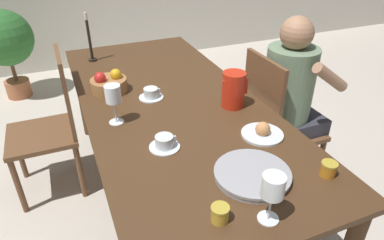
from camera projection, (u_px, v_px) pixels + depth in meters
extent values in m
plane|color=beige|center=(174.00, 196.00, 2.32)|extent=(20.00, 20.00, 0.00)
cube|color=#472D19|center=(170.00, 103.00, 1.95)|extent=(0.95, 2.18, 0.03)
cylinder|color=#472D19|center=(82.00, 97.00, 2.82)|extent=(0.07, 0.07, 0.71)
cylinder|color=#472D19|center=(177.00, 81.00, 3.09)|extent=(0.07, 0.07, 0.71)
cylinder|color=brown|center=(285.00, 137.00, 2.57)|extent=(0.04, 0.04, 0.41)
cylinder|color=brown|center=(318.00, 166.00, 2.28)|extent=(0.04, 0.04, 0.41)
cylinder|color=brown|center=(242.00, 148.00, 2.45)|extent=(0.04, 0.04, 0.41)
cylinder|color=brown|center=(271.00, 180.00, 2.16)|extent=(0.04, 0.04, 0.41)
cube|color=brown|center=(283.00, 130.00, 2.25)|extent=(0.42, 0.42, 0.03)
cube|color=brown|center=(262.00, 99.00, 2.05)|extent=(0.03, 0.39, 0.51)
cylinder|color=brown|center=(19.00, 187.00, 2.10)|extent=(0.04, 0.04, 0.41)
cylinder|color=brown|center=(20.00, 153.00, 2.40)|extent=(0.04, 0.04, 0.41)
cylinder|color=brown|center=(80.00, 172.00, 2.23)|extent=(0.04, 0.04, 0.41)
cylinder|color=brown|center=(74.00, 142.00, 2.52)|extent=(0.04, 0.04, 0.41)
cube|color=brown|center=(41.00, 135.00, 2.20)|extent=(0.42, 0.42, 0.03)
cube|color=brown|center=(66.00, 92.00, 2.12)|extent=(0.03, 0.39, 0.51)
cylinder|color=#33333D|center=(290.00, 145.00, 2.46)|extent=(0.09, 0.09, 0.44)
cylinder|color=#33333D|center=(304.00, 157.00, 2.34)|extent=(0.09, 0.09, 0.44)
cube|color=#33333D|center=(294.00, 121.00, 2.24)|extent=(0.30, 0.34, 0.11)
cylinder|color=slate|center=(289.00, 85.00, 2.07)|extent=(0.30, 0.30, 0.46)
sphere|color=#A37556|center=(297.00, 33.00, 1.90)|extent=(0.19, 0.19, 0.19)
cylinder|color=#A37556|center=(330.00, 77.00, 1.87)|extent=(0.25, 0.06, 0.20)
cylinder|color=red|center=(233.00, 90.00, 1.84)|extent=(0.12, 0.12, 0.20)
cube|color=red|center=(245.00, 86.00, 1.86)|extent=(0.02, 0.02, 0.09)
cone|color=red|center=(226.00, 78.00, 1.78)|extent=(0.04, 0.04, 0.04)
cylinder|color=white|center=(117.00, 122.00, 1.73)|extent=(0.08, 0.08, 0.00)
cylinder|color=white|center=(115.00, 112.00, 1.70)|extent=(0.01, 0.01, 0.11)
cylinder|color=white|center=(113.00, 94.00, 1.65)|extent=(0.08, 0.08, 0.09)
cylinder|color=white|center=(268.00, 219.00, 1.18)|extent=(0.08, 0.08, 0.00)
cylinder|color=white|center=(270.00, 207.00, 1.15)|extent=(0.01, 0.01, 0.11)
cylinder|color=white|center=(273.00, 186.00, 1.11)|extent=(0.08, 0.08, 0.08)
cylinder|color=red|center=(273.00, 190.00, 1.12)|extent=(0.06, 0.06, 0.04)
cylinder|color=silver|center=(165.00, 147.00, 1.55)|extent=(0.14, 0.14, 0.01)
cylinder|color=silver|center=(164.00, 141.00, 1.53)|extent=(0.08, 0.08, 0.05)
cube|color=silver|center=(174.00, 139.00, 1.55)|extent=(0.01, 0.01, 0.03)
cylinder|color=silver|center=(151.00, 97.00, 1.97)|extent=(0.14, 0.14, 0.01)
cylinder|color=silver|center=(151.00, 93.00, 1.95)|extent=(0.08, 0.08, 0.05)
cube|color=silver|center=(159.00, 91.00, 1.97)|extent=(0.01, 0.01, 0.03)
cylinder|color=#9E9EA3|center=(252.00, 176.00, 1.37)|extent=(0.30, 0.30, 0.02)
cylinder|color=#9E9EA3|center=(252.00, 173.00, 1.36)|extent=(0.31, 0.31, 0.01)
cylinder|color=silver|center=(262.00, 134.00, 1.63)|extent=(0.20, 0.20, 0.01)
sphere|color=tan|center=(263.00, 129.00, 1.62)|extent=(0.07, 0.07, 0.07)
cylinder|color=#C67A1E|center=(328.00, 169.00, 1.37)|extent=(0.06, 0.06, 0.06)
cylinder|color=gold|center=(330.00, 164.00, 1.35)|extent=(0.07, 0.07, 0.01)
cylinder|color=gold|center=(220.00, 214.00, 1.16)|extent=(0.06, 0.06, 0.06)
cylinder|color=gold|center=(220.00, 208.00, 1.15)|extent=(0.07, 0.07, 0.01)
cylinder|color=#9E6B3D|center=(109.00, 85.00, 2.03)|extent=(0.21, 0.21, 0.08)
sphere|color=gold|center=(116.00, 74.00, 2.01)|extent=(0.07, 0.07, 0.07)
sphere|color=red|center=(100.00, 78.00, 1.97)|extent=(0.07, 0.07, 0.07)
cylinder|color=black|center=(93.00, 60.00, 2.47)|extent=(0.06, 0.06, 0.01)
cylinder|color=black|center=(89.00, 40.00, 2.40)|extent=(0.02, 0.02, 0.28)
cylinder|color=beige|center=(86.00, 16.00, 2.31)|extent=(0.02, 0.02, 0.05)
cylinder|color=#A8603D|center=(19.00, 88.00, 3.57)|extent=(0.24, 0.24, 0.18)
cylinder|color=brown|center=(14.00, 71.00, 3.47)|extent=(0.04, 0.04, 0.22)
sphere|color=#2D6B2D|center=(4.00, 38.00, 3.30)|extent=(0.54, 0.54, 0.54)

